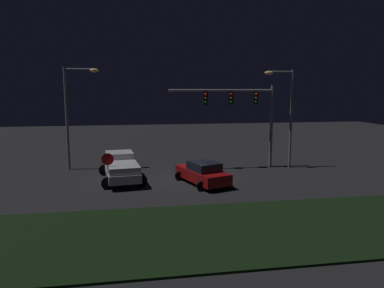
{
  "coord_description": "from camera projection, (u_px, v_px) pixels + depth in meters",
  "views": [
    {
      "loc": [
        -3.86,
        -24.02,
        6.11
      ],
      "look_at": [
        0.23,
        0.93,
        2.29
      ],
      "focal_mm": 33.38,
      "sensor_mm": 36.0,
      "label": 1
    }
  ],
  "objects": [
    {
      "name": "ground_plane",
      "position": [
        191.0,
        178.0,
        24.97
      ],
      "size": [
        80.0,
        80.0,
        0.0
      ],
      "primitive_type": "plane",
      "color": "black"
    },
    {
      "name": "grass_median",
      "position": [
        226.0,
        231.0,
        15.54
      ],
      "size": [
        26.62,
        7.09,
        0.1
      ],
      "primitive_type": "cube",
      "color": "black",
      "rests_on": "ground_plane"
    },
    {
      "name": "pickup_truck",
      "position": [
        121.0,
        166.0,
        24.32
      ],
      "size": [
        3.34,
        5.61,
        1.8
      ],
      "rotation": [
        0.0,
        0.0,
        1.7
      ],
      "color": "#B7B7BC",
      "rests_on": "ground_plane"
    },
    {
      "name": "car_sedan",
      "position": [
        203.0,
        173.0,
        23.37
      ],
      "size": [
        3.37,
        4.75,
        1.51
      ],
      "rotation": [
        0.0,
        0.0,
        1.91
      ],
      "color": "maroon",
      "rests_on": "ground_plane"
    },
    {
      "name": "traffic_signal_gantry",
      "position": [
        242.0,
        106.0,
        27.78
      ],
      "size": [
        8.32,
        0.56,
        6.5
      ],
      "color": "slate",
      "rests_on": "ground_plane"
    },
    {
      "name": "street_lamp_left",
      "position": [
        73.0,
        105.0,
        27.17
      ],
      "size": [
        2.63,
        0.44,
        7.84
      ],
      "color": "slate",
      "rests_on": "ground_plane"
    },
    {
      "name": "street_lamp_right",
      "position": [
        286.0,
        107.0,
        27.8
      ],
      "size": [
        2.4,
        0.44,
        7.67
      ],
      "color": "slate",
      "rests_on": "ground_plane"
    },
    {
      "name": "stop_sign",
      "position": [
        108.0,
        164.0,
        22.28
      ],
      "size": [
        0.76,
        0.08,
        2.23
      ],
      "color": "slate",
      "rests_on": "ground_plane"
    }
  ]
}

